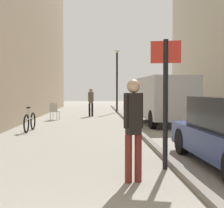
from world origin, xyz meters
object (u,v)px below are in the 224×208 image
object	(u,v)px
cafe_chair_near_window	(54,110)
bicycle_leaning	(30,122)
pedestrian_mid_block	(91,100)
lamp_post	(117,77)
delivery_van	(162,99)
street_sign_post	(166,92)
pedestrian_main_foreground	(133,123)

from	to	relation	value
cafe_chair_near_window	bicycle_leaning	bearing A→B (deg)	-79.44
pedestrian_mid_block	lamp_post	world-z (taller)	lamp_post
delivery_van	bicycle_leaning	size ratio (longest dim) A/B	3.12
delivery_van	lamp_post	distance (m)	8.81
lamp_post	bicycle_leaning	distance (m)	12.03
lamp_post	cafe_chair_near_window	distance (m)	7.53
street_sign_post	cafe_chair_near_window	xyz separation A→B (m)	(-3.75, 11.16, -1.00)
bicycle_leaning	cafe_chair_near_window	distance (m)	4.98
delivery_van	cafe_chair_near_window	distance (m)	6.07
pedestrian_mid_block	delivery_van	xyz separation A→B (m)	(3.54, -4.89, 0.18)
pedestrian_main_foreground	cafe_chair_near_window	bearing A→B (deg)	89.63
street_sign_post	lamp_post	bearing A→B (deg)	-77.58
bicycle_leaning	street_sign_post	bearing A→B (deg)	-55.21
street_sign_post	cafe_chair_near_window	distance (m)	11.81
pedestrian_main_foreground	street_sign_post	bearing A→B (deg)	35.33
delivery_van	lamp_post	xyz separation A→B (m)	(-1.64, 8.53, 1.51)
pedestrian_mid_block	lamp_post	size ratio (longest dim) A/B	0.37
street_sign_post	pedestrian_main_foreground	bearing A→B (deg)	62.53
pedestrian_main_foreground	cafe_chair_near_window	size ratio (longest dim) A/B	1.88
pedestrian_main_foreground	delivery_van	bearing A→B (deg)	60.95
delivery_van	pedestrian_main_foreground	bearing A→B (deg)	-107.89
pedestrian_mid_block	lamp_post	xyz separation A→B (m)	(1.89, 3.63, 1.69)
lamp_post	bicycle_leaning	bearing A→B (deg)	-110.60
bicycle_leaning	cafe_chair_near_window	world-z (taller)	bicycle_leaning
lamp_post	cafe_chair_near_window	bearing A→B (deg)	-122.52
street_sign_post	bicycle_leaning	size ratio (longest dim) A/B	1.47
street_sign_post	bicycle_leaning	world-z (taller)	street_sign_post
street_sign_post	bicycle_leaning	xyz separation A→B (m)	(-4.03, 6.19, -1.16)
cafe_chair_near_window	delivery_van	bearing A→B (deg)	-10.19
pedestrian_main_foreground	pedestrian_mid_block	xyz separation A→B (m)	(-1.02, 14.48, 0.01)
street_sign_post	bicycle_leaning	bearing A→B (deg)	-44.10
pedestrian_mid_block	street_sign_post	distance (m)	13.73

